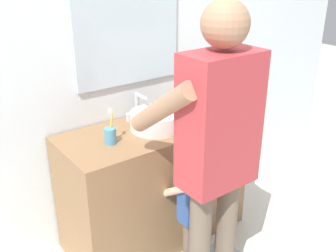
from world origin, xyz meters
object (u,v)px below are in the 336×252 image
at_px(soap_bottle, 187,108).
at_px(child_toddler, 193,202).
at_px(adult_parent, 216,140).
at_px(toothbrush_cup, 110,135).

relative_size(soap_bottle, child_toddler, 0.21).
bearing_deg(soap_bottle, child_toddler, -124.20).
relative_size(soap_bottle, adult_parent, 0.10).
bearing_deg(child_toddler, adult_parent, -106.63).
xyz_separation_m(soap_bottle, child_toddler, (-0.28, -0.41, -0.41)).
distance_m(child_toddler, adult_parent, 0.57).
height_order(toothbrush_cup, child_toddler, toothbrush_cup).
relative_size(toothbrush_cup, soap_bottle, 1.25).
bearing_deg(child_toddler, toothbrush_cup, 132.30).
bearing_deg(child_toddler, soap_bottle, 55.80).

